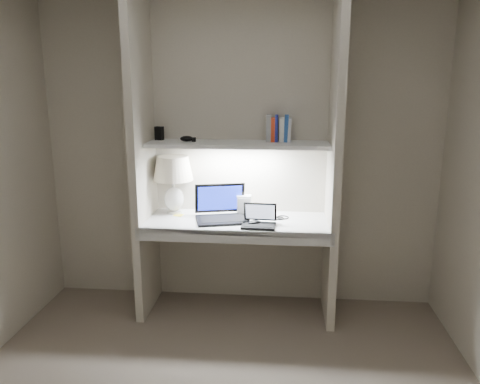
# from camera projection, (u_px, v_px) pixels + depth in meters

# --- Properties ---
(back_wall) EXTENTS (3.20, 0.01, 2.50)m
(back_wall) POSITION_uv_depth(u_px,v_px,m) (240.00, 154.00, 3.80)
(back_wall) COLOR beige
(back_wall) RESTS_ON floor
(alcove_panel_left) EXTENTS (0.06, 0.55, 2.50)m
(alcove_panel_left) POSITION_uv_depth(u_px,v_px,m) (143.00, 158.00, 3.60)
(alcove_panel_left) COLOR beige
(alcove_panel_left) RESTS_ON floor
(alcove_panel_right) EXTENTS (0.06, 0.55, 2.50)m
(alcove_panel_right) POSITION_uv_depth(u_px,v_px,m) (334.00, 161.00, 3.47)
(alcove_panel_right) COLOR beige
(alcove_panel_right) RESTS_ON floor
(desk) EXTENTS (1.40, 0.55, 0.04)m
(desk) POSITION_uv_depth(u_px,v_px,m) (237.00, 222.00, 3.65)
(desk) COLOR white
(desk) RESTS_ON alcove_panel_left
(desk_apron) EXTENTS (1.46, 0.03, 0.10)m
(desk_apron) POSITION_uv_depth(u_px,v_px,m) (233.00, 237.00, 3.41)
(desk_apron) COLOR silver
(desk_apron) RESTS_ON desk
(shelf) EXTENTS (1.40, 0.36, 0.03)m
(shelf) POSITION_uv_depth(u_px,v_px,m) (238.00, 144.00, 3.61)
(shelf) COLOR silver
(shelf) RESTS_ON back_wall
(strip_light) EXTENTS (0.60, 0.04, 0.02)m
(strip_light) POSITION_uv_depth(u_px,v_px,m) (238.00, 147.00, 3.61)
(strip_light) COLOR white
(strip_light) RESTS_ON shelf
(table_lamp) EXTENTS (0.32, 0.32, 0.47)m
(table_lamp) POSITION_uv_depth(u_px,v_px,m) (173.00, 175.00, 3.76)
(table_lamp) COLOR white
(table_lamp) RESTS_ON desk
(laptop_main) EXTENTS (0.47, 0.43, 0.27)m
(laptop_main) POSITION_uv_depth(u_px,v_px,m) (222.00, 211.00, 3.66)
(laptop_main) COLOR black
(laptop_main) RESTS_ON desk
(laptop_netbook) EXTENTS (0.26, 0.23, 0.16)m
(laptop_netbook) POSITION_uv_depth(u_px,v_px,m) (259.00, 221.00, 3.50)
(laptop_netbook) COLOR black
(laptop_netbook) RESTS_ON desk
(speaker) EXTENTS (0.11, 0.08, 0.16)m
(speaker) POSITION_uv_depth(u_px,v_px,m) (244.00, 205.00, 3.78)
(speaker) COLOR silver
(speaker) RESTS_ON desk
(mouse) EXTENTS (0.12, 0.10, 0.04)m
(mouse) POSITION_uv_depth(u_px,v_px,m) (255.00, 223.00, 3.51)
(mouse) COLOR black
(mouse) RESTS_ON desk
(cable_coil) EXTENTS (0.11, 0.11, 0.01)m
(cable_coil) POSITION_uv_depth(u_px,v_px,m) (283.00, 217.00, 3.69)
(cable_coil) COLOR black
(cable_coil) RESTS_ON desk
(sticky_note) EXTENTS (0.08, 0.08, 0.00)m
(sticky_note) POSITION_uv_depth(u_px,v_px,m) (178.00, 215.00, 3.77)
(sticky_note) COLOR yellow
(sticky_note) RESTS_ON desk
(book_row) EXTENTS (0.19, 0.14, 0.21)m
(book_row) POSITION_uv_depth(u_px,v_px,m) (279.00, 129.00, 3.64)
(book_row) COLOR white
(book_row) RESTS_ON shelf
(shelf_box) EXTENTS (0.07, 0.06, 0.11)m
(shelf_box) POSITION_uv_depth(u_px,v_px,m) (159.00, 133.00, 3.73)
(shelf_box) COLOR black
(shelf_box) RESTS_ON shelf
(shelf_gadget) EXTENTS (0.11, 0.09, 0.04)m
(shelf_gadget) POSITION_uv_depth(u_px,v_px,m) (187.00, 139.00, 3.64)
(shelf_gadget) COLOR black
(shelf_gadget) RESTS_ON shelf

